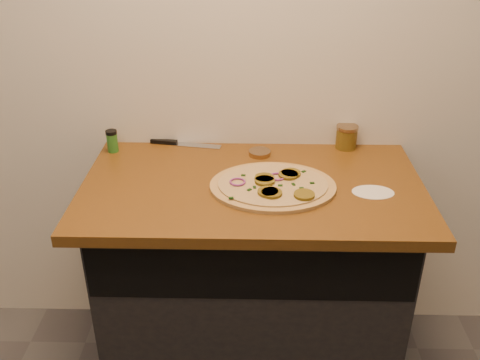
{
  "coord_description": "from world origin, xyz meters",
  "views": [
    {
      "loc": [
        -0.01,
        -0.23,
        1.8
      ],
      "look_at": [
        -0.04,
        1.34,
        0.95
      ],
      "focal_mm": 40.0,
      "sensor_mm": 36.0,
      "label": 1
    }
  ],
  "objects_px": {
    "chefs_knife": "(179,144)",
    "salsa_jar": "(346,137)",
    "pizza": "(273,185)",
    "spice_shaker": "(112,141)"
  },
  "relations": [
    {
      "from": "pizza",
      "to": "salsa_jar",
      "type": "relative_size",
      "value": 4.64
    },
    {
      "from": "chefs_knife",
      "to": "salsa_jar",
      "type": "relative_size",
      "value": 3.12
    },
    {
      "from": "salsa_jar",
      "to": "spice_shaker",
      "type": "height_order",
      "value": "salsa_jar"
    },
    {
      "from": "pizza",
      "to": "salsa_jar",
      "type": "height_order",
      "value": "salsa_jar"
    },
    {
      "from": "pizza",
      "to": "chefs_knife",
      "type": "relative_size",
      "value": 1.49
    },
    {
      "from": "chefs_knife",
      "to": "spice_shaker",
      "type": "distance_m",
      "value": 0.26
    },
    {
      "from": "pizza",
      "to": "chefs_knife",
      "type": "bearing_deg",
      "value": 136.42
    },
    {
      "from": "pizza",
      "to": "salsa_jar",
      "type": "xyz_separation_m",
      "value": [
        0.3,
        0.34,
        0.04
      ]
    },
    {
      "from": "pizza",
      "to": "salsa_jar",
      "type": "distance_m",
      "value": 0.46
    },
    {
      "from": "pizza",
      "to": "chefs_knife",
      "type": "xyz_separation_m",
      "value": [
        -0.37,
        0.35,
        -0.01
      ]
    }
  ]
}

